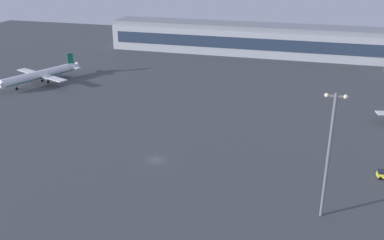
% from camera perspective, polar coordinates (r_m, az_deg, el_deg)
% --- Properties ---
extents(ground_plane, '(416.00, 416.00, 0.00)m').
position_cam_1_polar(ground_plane, '(122.02, -4.79, -5.27)').
color(ground_plane, '#424449').
extents(terminal_building, '(169.19, 22.40, 16.40)m').
position_cam_1_polar(terminal_building, '(248.14, 8.90, 10.44)').
color(terminal_building, '#9EA3AD').
rests_on(terminal_building, ground).
extents(airplane_near_gate, '(30.80, 39.07, 10.46)m').
position_cam_1_polar(airplane_near_gate, '(200.93, -19.41, 5.64)').
color(airplane_near_gate, white).
rests_on(airplane_near_gate, ground).
extents(apron_light_central, '(4.80, 0.90, 28.51)m').
position_cam_1_polar(apron_light_central, '(94.60, 17.65, -3.74)').
color(apron_light_central, slate).
rests_on(apron_light_central, ground).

